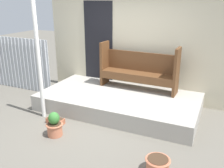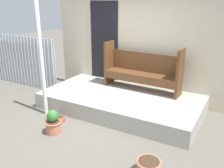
% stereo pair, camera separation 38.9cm
% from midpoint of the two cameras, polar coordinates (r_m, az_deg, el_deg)
% --- Properties ---
extents(ground_plane, '(24.00, 24.00, 0.00)m').
position_cam_midpoint_polar(ground_plane, '(5.14, -2.08, -9.14)').
color(ground_plane, '#666056').
extents(porch_slab, '(3.53, 1.81, 0.36)m').
position_cam_midpoint_polar(porch_slab, '(5.72, 3.99, -4.16)').
color(porch_slab, '#A8A399').
rests_on(porch_slab, ground_plane).
extents(house_wall, '(4.73, 0.08, 2.60)m').
position_cam_midpoint_polar(house_wall, '(6.23, 7.64, 8.49)').
color(house_wall, beige).
rests_on(house_wall, ground_plane).
extents(fence_corrugated, '(2.98, 0.05, 1.43)m').
position_cam_midpoint_polar(fence_corrugated, '(7.75, -19.75, 5.17)').
color(fence_corrugated, '#ADB2B7').
rests_on(fence_corrugated, ground_plane).
extents(support_post, '(0.08, 0.08, 2.46)m').
position_cam_midpoint_polar(support_post, '(5.30, -13.80, 5.43)').
color(support_post, white).
rests_on(support_post, ground_plane).
extents(bench, '(1.86, 0.46, 1.07)m').
position_cam_midpoint_polar(bench, '(5.89, 8.86, 3.47)').
color(bench, brown).
rests_on(bench, porch_slab).
extents(flower_pot_left, '(0.32, 0.32, 0.47)m').
position_cam_midpoint_polar(flower_pot_left, '(4.82, -11.05, -8.82)').
color(flower_pot_left, '#C67251').
rests_on(flower_pot_left, ground_plane).
extents(flower_pot_middle, '(0.38, 0.38, 0.23)m').
position_cam_midpoint_polar(flower_pot_middle, '(3.85, 11.41, -18.13)').
color(flower_pot_middle, '#C67251').
rests_on(flower_pot_middle, ground_plane).
extents(planter_box_rect, '(0.37, 0.16, 0.12)m').
position_cam_midpoint_polar(planter_box_rect, '(5.31, -10.60, -7.79)').
color(planter_box_rect, '#B26042').
rests_on(planter_box_rect, ground_plane).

